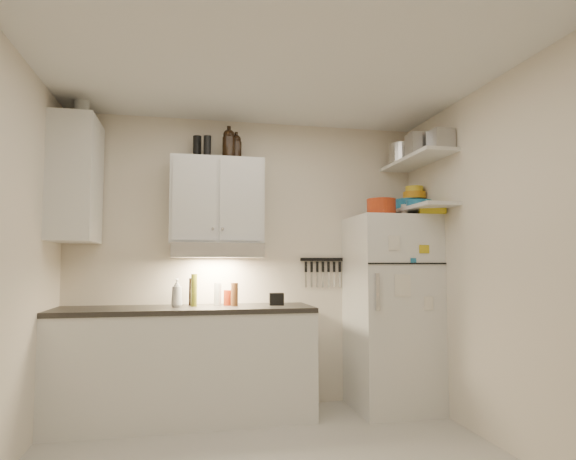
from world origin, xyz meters
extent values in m
cube|color=silver|center=(0.00, 0.00, 2.61)|extent=(3.20, 3.00, 0.02)
cube|color=beige|center=(0.00, 1.51, 1.30)|extent=(3.20, 0.02, 2.60)
cube|color=beige|center=(1.61, 0.00, 1.30)|extent=(0.02, 3.00, 2.60)
cube|color=silver|center=(-0.55, 1.20, 0.44)|extent=(2.10, 0.60, 0.88)
cube|color=#282622|center=(-0.55, 1.20, 0.90)|extent=(2.10, 0.62, 0.04)
cube|color=silver|center=(-0.30, 1.33, 1.83)|extent=(0.80, 0.33, 0.75)
cube|color=silver|center=(-1.44, 1.20, 1.95)|extent=(0.33, 0.55, 1.00)
cube|color=silver|center=(-0.30, 1.27, 1.39)|extent=(0.76, 0.46, 0.12)
cube|color=silver|center=(1.25, 1.16, 0.85)|extent=(0.70, 0.68, 1.70)
cube|color=silver|center=(1.45, 1.02, 2.20)|extent=(0.30, 0.95, 0.03)
cube|color=silver|center=(1.45, 1.02, 1.76)|extent=(0.30, 0.95, 0.03)
cube|color=black|center=(0.70, 1.49, 1.32)|extent=(0.42, 0.02, 0.03)
cylinder|color=#AA3213|center=(1.12, 1.06, 1.77)|extent=(0.31, 0.31, 0.15)
cube|color=gold|center=(1.53, 0.91, 1.75)|extent=(0.31, 0.33, 0.09)
cylinder|color=silver|center=(1.34, 1.04, 1.75)|extent=(0.08, 0.08, 0.10)
cylinder|color=silver|center=(1.43, 1.25, 2.31)|extent=(0.33, 0.33, 0.19)
cube|color=#AAAAAD|center=(1.40, 0.88, 2.31)|extent=(0.19, 0.17, 0.19)
cube|color=#AAAAAD|center=(1.50, 0.68, 2.30)|extent=(0.18, 0.18, 0.17)
cylinder|color=#1B6B99|center=(1.48, 1.24, 1.83)|extent=(0.26, 0.26, 0.10)
cylinder|color=orange|center=(1.51, 1.19, 1.91)|extent=(0.21, 0.21, 0.06)
cylinder|color=gold|center=(1.51, 1.19, 1.97)|extent=(0.16, 0.16, 0.05)
cylinder|color=#1B6B99|center=(1.42, 0.94, 1.80)|extent=(0.22, 0.22, 0.05)
cylinder|color=black|center=(-0.39, 1.28, 2.30)|extent=(0.07, 0.07, 0.19)
cylinder|color=black|center=(-0.48, 1.39, 2.31)|extent=(0.08, 0.08, 0.21)
cylinder|color=silver|center=(-1.41, 1.19, 2.53)|extent=(0.15, 0.15, 0.16)
imported|color=silver|center=(-0.63, 1.21, 1.05)|extent=(0.13, 0.13, 0.26)
cylinder|color=brown|center=(-0.15, 1.21, 1.02)|extent=(0.07, 0.07, 0.20)
cylinder|color=#616318|center=(-0.49, 1.23, 1.06)|extent=(0.05, 0.05, 0.27)
cylinder|color=black|center=(-0.51, 1.35, 1.04)|extent=(0.06, 0.06, 0.23)
cylinder|color=silver|center=(-0.29, 1.31, 1.02)|extent=(0.08, 0.08, 0.19)
cylinder|color=#AA3213|center=(-0.20, 1.29, 0.99)|extent=(0.07, 0.07, 0.13)
cube|color=black|center=(0.21, 1.23, 0.97)|extent=(0.13, 0.10, 0.11)
camera|label=1|loc=(-0.54, -2.90, 1.27)|focal=30.00mm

